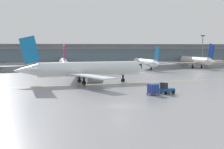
# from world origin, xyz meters

# --- Properties ---
(ground_plane) EXTENTS (400.00, 400.00, 0.00)m
(ground_plane) POSITION_xyz_m (0.00, 0.00, 0.00)
(ground_plane) COLOR gray
(taxiway_centreline_stripe) EXTENTS (109.55, 10.63, 0.01)m
(taxiway_centreline_stripe) POSITION_xyz_m (0.49, 27.17, 0.00)
(taxiway_centreline_stripe) COLOR yellow
(taxiway_centreline_stripe) RESTS_ON ground_plane
(terminal_concourse) EXTENTS (174.03, 11.00, 9.60)m
(terminal_concourse) POSITION_xyz_m (0.00, 88.81, 4.92)
(terminal_concourse) COLOR #B2B7BC
(terminal_concourse) RESTS_ON ground_plane
(gate_airplane_2) EXTENTS (26.11, 28.14, 9.32)m
(gate_airplane_2) POSITION_xyz_m (-1.61, 72.83, 2.79)
(gate_airplane_2) COLOR white
(gate_airplane_2) RESTS_ON ground_plane
(gate_airplane_3) EXTENTS (24.45, 26.25, 8.71)m
(gate_airplane_3) POSITION_xyz_m (28.16, 67.25, 2.61)
(gate_airplane_3) COLOR white
(gate_airplane_3) RESTS_ON ground_plane
(gate_airplane_4) EXTENTS (27.31, 29.28, 9.73)m
(gate_airplane_4) POSITION_xyz_m (51.09, 71.67, 2.92)
(gate_airplane_4) COLOR silver
(gate_airplane_4) RESTS_ON ground_plane
(taxiing_regional_jet) EXTENTS (33.33, 30.86, 11.04)m
(taxiing_regional_jet) POSITION_xyz_m (0.06, 29.13, 3.31)
(taxiing_regional_jet) COLOR white
(taxiing_regional_jet) RESTS_ON ground_plane
(baggage_tug) EXTENTS (2.85, 2.09, 2.10)m
(baggage_tug) POSITION_xyz_m (11.19, 9.49, 0.89)
(baggage_tug) COLOR #194C8C
(baggage_tug) RESTS_ON ground_plane
(cargo_dolly_lead) EXTENTS (2.40, 2.03, 1.94)m
(cargo_dolly_lead) POSITION_xyz_m (8.39, 8.85, 1.05)
(cargo_dolly_lead) COLOR #595B60
(cargo_dolly_lead) RESTS_ON ground_plane
(apron_light_mast_1) EXTENTS (1.80, 0.36, 13.39)m
(apron_light_mast_1) POSITION_xyz_m (58.25, 79.00, 7.38)
(apron_light_mast_1) COLOR gray
(apron_light_mast_1) RESTS_ON ground_plane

